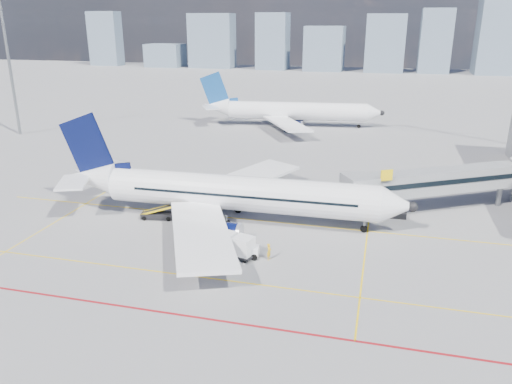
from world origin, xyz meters
TOP-DOWN VIEW (x-y plane):
  - ground at (0.00, 0.00)m, footprint 420.00×420.00m
  - apron_markings at (-0.58, -3.91)m, footprint 90.00×35.12m
  - jet_bridge at (23.51, 16.91)m, footprint 23.55×15.78m
  - floodlight_mast_nw at (-55.00, 40.00)m, footprint 3.20×0.61m
  - distant_skyline at (5.32, 190.00)m, footprint 259.69×15.93m
  - main_aircraft at (-1.66, 7.34)m, footprint 40.43×35.22m
  - second_aircraft at (-4.83, 61.15)m, footprint 38.72×33.68m
  - baggage_tug at (2.87, -1.16)m, footprint 2.64×1.76m
  - cargo_dolly at (1.96, -1.26)m, footprint 4.28×2.76m
  - belt_loader at (-9.17, 5.68)m, footprint 5.33×2.10m
  - ramp_worker at (5.27, -1.14)m, footprint 0.44×0.62m

SIDE VIEW (x-z plane):
  - ground at x=0.00m, z-range 0.00..0.00m
  - apron_markings at x=-0.58m, z-range 0.00..0.01m
  - belt_loader at x=-9.17m, z-range -0.52..1.62m
  - ramp_worker at x=5.27m, z-range 0.00..1.62m
  - baggage_tug at x=2.87m, z-range -0.04..1.70m
  - cargo_dolly at x=1.96m, z-range 0.10..2.27m
  - main_aircraft at x=-1.66m, z-range -2.67..9.11m
  - second_aircraft at x=-4.83m, z-range -2.44..8.89m
  - jet_bridge at x=23.51m, z-range 0.59..6.89m
  - distant_skyline at x=5.32m, z-range -3.46..27.90m
  - floodlight_mast_nw at x=-55.00m, z-range 0.86..26.31m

